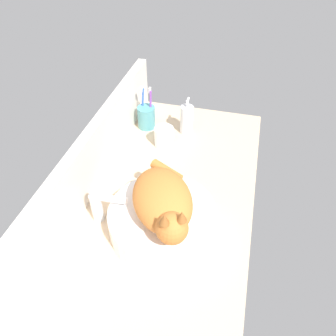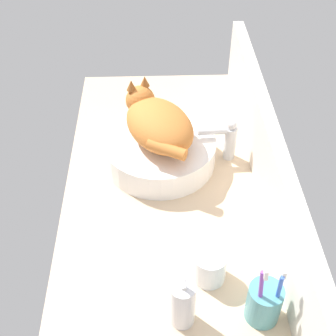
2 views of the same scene
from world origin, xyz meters
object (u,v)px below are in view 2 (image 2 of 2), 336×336
object	(u,v)px
cat	(157,122)
soap_dispenser	(183,304)
sink_basin	(160,151)
toothbrush_cup	(264,303)
water_glass	(209,268)
faucet	(227,138)

from	to	relation	value
cat	soap_dispenser	xyz separation A→B (cm)	(53.80, 4.38, -7.49)
sink_basin	toothbrush_cup	size ratio (longest dim) A/B	1.77
water_glass	faucet	bearing A→B (deg)	167.80
soap_dispenser	water_glass	size ratio (longest dim) A/B	1.97
faucet	toothbrush_cup	bearing A→B (deg)	1.49
water_glass	sink_basin	bearing A→B (deg)	-165.70
cat	soap_dispenser	world-z (taller)	cat
sink_basin	faucet	size ratio (longest dim) A/B	2.43
faucet	soap_dispenser	bearing A→B (deg)	-16.75
toothbrush_cup	water_glass	distance (cm)	15.11
faucet	soap_dispenser	xyz separation A→B (cm)	(53.87, -16.21, -0.93)
sink_basin	water_glass	world-z (taller)	sink_basin
sink_basin	cat	world-z (taller)	cat
faucet	sink_basin	bearing A→B (deg)	-86.42
cat	water_glass	world-z (taller)	cat
soap_dispenser	toothbrush_cup	size ratio (longest dim) A/B	0.84
toothbrush_cup	water_glass	xyz separation A→B (cm)	(-10.56, -10.67, -1.70)
sink_basin	water_glass	bearing A→B (deg)	14.30
water_glass	soap_dispenser	bearing A→B (deg)	-32.31
faucet	water_glass	bearing A→B (deg)	-12.20
cat	toothbrush_cup	distance (cm)	58.39
cat	water_glass	xyz separation A→B (cm)	(42.83, 11.31, -10.41)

